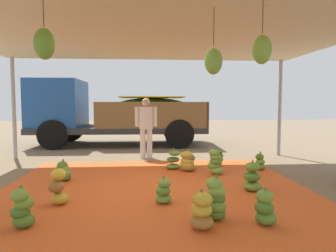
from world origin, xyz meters
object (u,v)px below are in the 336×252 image
object	(u,v)px
banana_bunch_3	(260,162)
banana_bunch_12	(216,200)
banana_bunch_0	(64,172)
banana_bunch_8	(202,212)
banana_bunch_5	(218,158)
banana_bunch_10	(252,178)
banana_bunch_13	(174,160)
banana_bunch_4	(265,209)
banana_bunch_9	(58,188)
cargo_truck_main	(113,113)
banana_bunch_7	(215,162)
banana_bunch_2	(164,192)
banana_bunch_6	(22,209)
worker_0	(146,123)
banana_bunch_1	(188,162)

from	to	relation	value
banana_bunch_3	banana_bunch_12	bearing A→B (deg)	-121.12
banana_bunch_0	banana_bunch_3	xyz separation A→B (m)	(4.25, 0.69, -0.01)
banana_bunch_8	banana_bunch_5	bearing A→B (deg)	73.36
banana_bunch_0	banana_bunch_10	distance (m)	3.59
banana_bunch_0	banana_bunch_13	distance (m)	2.45
banana_bunch_10	banana_bunch_13	world-z (taller)	banana_bunch_10
banana_bunch_4	banana_bunch_12	bearing A→B (deg)	159.13
banana_bunch_9	cargo_truck_main	world-z (taller)	cargo_truck_main
banana_bunch_7	banana_bunch_5	bearing A→B (deg)	72.51
banana_bunch_3	banana_bunch_7	bearing A→B (deg)	-163.07
banana_bunch_2	banana_bunch_13	world-z (taller)	banana_bunch_13
banana_bunch_6	banana_bunch_9	xyz separation A→B (m)	(0.19, 0.83, 0.02)
banana_bunch_7	banana_bunch_9	world-z (taller)	banana_bunch_7
banana_bunch_5	worker_0	distance (m)	2.29
banana_bunch_12	cargo_truck_main	size ratio (longest dim) A/B	0.09
banana_bunch_0	banana_bunch_8	xyz separation A→B (m)	(2.29, -2.44, 0.03)
banana_bunch_2	banana_bunch_8	size ratio (longest dim) A/B	0.86
banana_bunch_0	worker_0	world-z (taller)	worker_0
banana_bunch_12	banana_bunch_2	bearing A→B (deg)	132.64
banana_bunch_6	banana_bunch_9	bearing A→B (deg)	76.85
banana_bunch_0	banana_bunch_10	bearing A→B (deg)	-14.82
cargo_truck_main	banana_bunch_7	bearing A→B (deg)	-61.44
banana_bunch_1	banana_bunch_2	xyz separation A→B (m)	(-0.67, -2.15, -0.04)
banana_bunch_1	banana_bunch_2	size ratio (longest dim) A/B	1.16
banana_bunch_8	banana_bunch_12	xyz separation A→B (m)	(0.24, 0.28, 0.05)
banana_bunch_4	banana_bunch_9	size ratio (longest dim) A/B	0.83
banana_bunch_3	banana_bunch_6	xyz separation A→B (m)	(-4.15, -2.93, 0.05)
banana_bunch_9	banana_bunch_13	distance (m)	3.06
banana_bunch_6	banana_bunch_8	bearing A→B (deg)	-5.34
banana_bunch_6	banana_bunch_13	distance (m)	3.84
banana_bunch_2	banana_bunch_12	world-z (taller)	banana_bunch_12
banana_bunch_12	banana_bunch_13	world-z (taller)	banana_bunch_12
worker_0	banana_bunch_9	bearing A→B (deg)	-109.11
banana_bunch_2	cargo_truck_main	world-z (taller)	cargo_truck_main
banana_bunch_3	banana_bunch_1	bearing A→B (deg)	179.78
banana_bunch_6	banana_bunch_12	size ratio (longest dim) A/B	0.89
banana_bunch_12	banana_bunch_9	bearing A→B (deg)	161.35
banana_bunch_5	banana_bunch_10	size ratio (longest dim) A/B	0.87
banana_bunch_2	banana_bunch_3	size ratio (longest dim) A/B	0.99
banana_bunch_3	banana_bunch_9	xyz separation A→B (m)	(-3.96, -2.09, 0.08)
banana_bunch_4	banana_bunch_10	size ratio (longest dim) A/B	0.89
cargo_truck_main	banana_bunch_9	bearing A→B (deg)	-90.86
banana_bunch_7	worker_0	distance (m)	2.67
banana_bunch_0	worker_0	bearing A→B (deg)	56.35
banana_bunch_4	banana_bunch_13	distance (m)	3.42
banana_bunch_8	banana_bunch_13	xyz separation A→B (m)	(-0.03, 3.38, -0.01)
banana_bunch_7	banana_bunch_13	bearing A→B (deg)	145.05
banana_bunch_5	banana_bunch_13	xyz separation A→B (m)	(-1.11, -0.24, 0.00)
banana_bunch_3	worker_0	bearing A→B (deg)	146.49
banana_bunch_0	banana_bunch_3	world-z (taller)	banana_bunch_0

